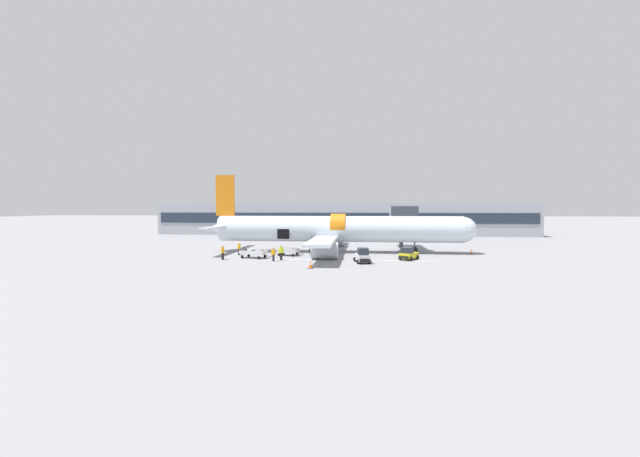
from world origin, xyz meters
TOP-DOWN VIEW (x-y plane):
  - ground_plane at (0.00, 0.00)m, footprint 500.00×500.00m
  - apron_marking_line at (3.29, -3.79)m, footprint 21.25×0.96m
  - terminal_strip at (0.00, 41.38)m, footprint 87.68×8.36m
  - jet_bridge_stub at (11.02, 10.42)m, footprint 3.92×10.00m
  - airplane at (0.94, 4.53)m, footprint 38.77×30.72m
  - baggage_tug_lead at (4.89, -6.03)m, footprint 2.16×3.31m
  - baggage_tug_mid at (10.54, -2.70)m, footprint 2.69×3.16m
  - baggage_cart_loading at (-8.83, -3.15)m, footprint 4.36×2.55m
  - baggage_cart_queued at (-4.91, -0.12)m, footprint 3.75×2.40m
  - ground_crew_loader_a at (-5.01, -4.70)m, footprint 0.63×0.53m
  - ground_crew_loader_b at (-11.73, -0.28)m, footprint 0.53×0.59m
  - ground_crew_driver at (-5.74, -5.74)m, footprint 0.56×0.46m
  - ground_crew_supervisor at (-12.26, -5.16)m, footprint 0.41×0.61m
  - safety_cone_nose at (19.80, 3.81)m, footprint 0.44×0.44m
  - safety_cone_engine_left at (-0.58, -10.76)m, footprint 0.60×0.60m

SIDE VIEW (x-z plane):
  - ground_plane at x=0.00m, z-range 0.00..0.00m
  - apron_marking_line at x=3.29m, z-range 0.00..0.01m
  - safety_cone_nose at x=19.80m, z-range -0.02..0.71m
  - safety_cone_engine_left at x=-0.58m, z-range -0.02..0.74m
  - baggage_cart_queued at x=-4.91m, z-range -0.02..0.99m
  - baggage_cart_loading at x=-8.83m, z-range -0.01..1.12m
  - baggage_tug_mid at x=10.54m, z-range -0.11..1.44m
  - baggage_tug_lead at x=4.89m, z-range -0.14..1.65m
  - ground_crew_driver at x=-5.74m, z-range 0.04..1.65m
  - ground_crew_loader_b at x=-11.73m, z-range 0.05..1.78m
  - ground_crew_supervisor at x=-12.26m, z-range 0.05..1.82m
  - ground_crew_loader_a at x=-5.01m, z-range 0.05..1.87m
  - airplane at x=0.94m, z-range -2.36..8.86m
  - terminal_strip at x=0.00m, z-range 0.00..7.36m
  - jet_bridge_stub at x=11.02m, z-range 1.48..8.13m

